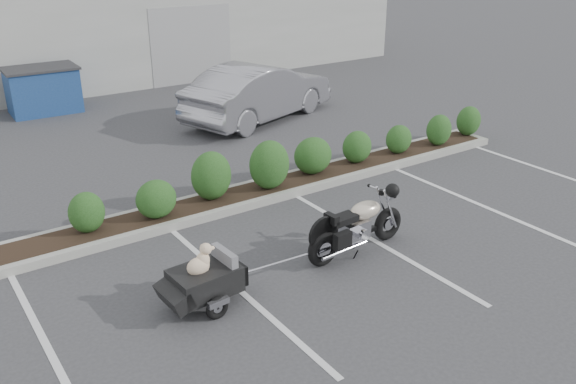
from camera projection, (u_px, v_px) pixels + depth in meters
ground at (298, 247)px, 10.24m from camera, size 90.00×90.00×0.00m
planter_kerb at (276, 188)px, 12.40m from camera, size 12.00×1.00×0.15m
building at (31, 17)px, 22.35m from camera, size 26.00×10.00×4.00m
motorcycle at (358, 226)px, 9.89m from camera, size 2.05×0.70×1.18m
pet_trailer at (204, 280)px, 8.48m from camera, size 1.64×0.92×0.98m
sedan at (259, 92)px, 16.92m from camera, size 5.06×3.09×1.57m
dumpster at (43, 90)px, 17.65m from camera, size 2.05×1.44×1.32m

